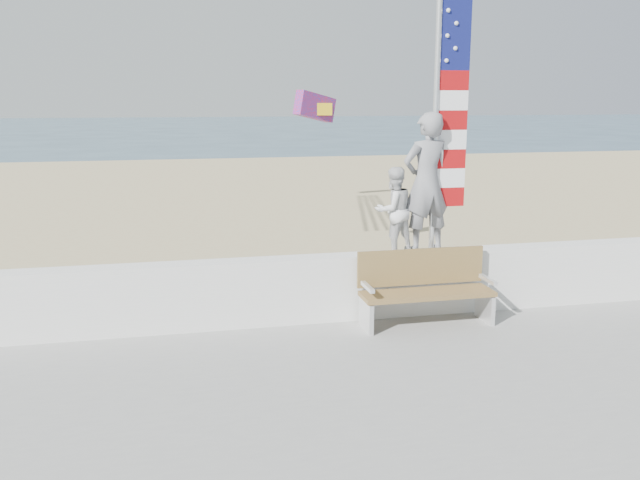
# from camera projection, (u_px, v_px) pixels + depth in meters

# --- Properties ---
(ground) EXTENTS (220.00, 220.00, 0.00)m
(ground) POSITION_uv_depth(u_px,v_px,m) (338.00, 393.00, 7.47)
(ground) COLOR #304D60
(ground) RESTS_ON ground
(sand) EXTENTS (90.00, 40.00, 0.08)m
(sand) POSITION_uv_depth(u_px,v_px,m) (245.00, 233.00, 16.05)
(sand) COLOR tan
(sand) RESTS_ON ground
(seawall) EXTENTS (30.00, 0.35, 0.90)m
(seawall) POSITION_uv_depth(u_px,v_px,m) (303.00, 289.00, 9.25)
(seawall) COLOR silver
(seawall) RESTS_ON boardwalk
(adult) EXTENTS (0.76, 0.56, 1.93)m
(adult) POSITION_uv_depth(u_px,v_px,m) (426.00, 183.00, 9.33)
(adult) COLOR gray
(adult) RESTS_ON seawall
(child) EXTENTS (0.69, 0.61, 1.20)m
(child) POSITION_uv_depth(u_px,v_px,m) (394.00, 210.00, 9.31)
(child) COLOR silver
(child) RESTS_ON seawall
(bench) EXTENTS (1.80, 0.57, 1.00)m
(bench) POSITION_uv_depth(u_px,v_px,m) (425.00, 287.00, 9.14)
(bench) COLOR olive
(bench) RESTS_ON boardwalk
(flag) EXTENTS (0.50, 0.08, 3.50)m
(flag) POSITION_uv_depth(u_px,v_px,m) (445.00, 113.00, 9.18)
(flag) COLOR silver
(flag) RESTS_ON seawall
(parafoil_kite) EXTENTS (0.88, 0.61, 0.61)m
(parafoil_kite) POSITION_uv_depth(u_px,v_px,m) (316.00, 107.00, 12.62)
(parafoil_kite) COLOR red
(parafoil_kite) RESTS_ON ground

